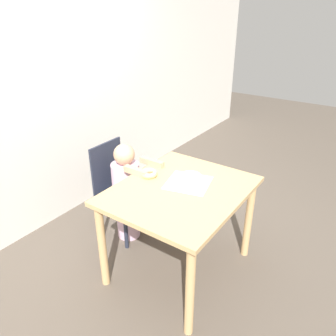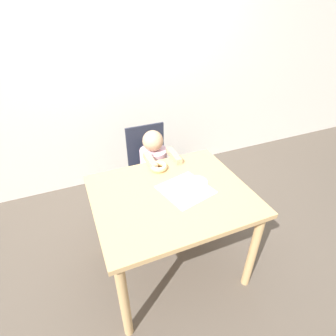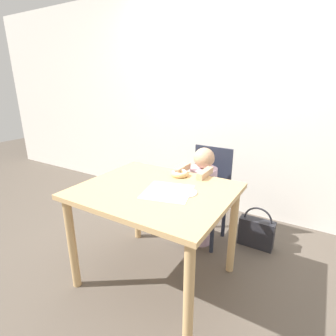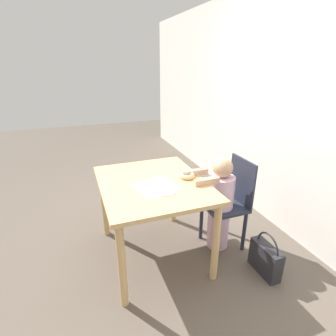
{
  "view_description": "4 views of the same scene",
  "coord_description": "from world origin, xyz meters",
  "px_view_note": "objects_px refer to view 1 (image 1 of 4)",
  "views": [
    {
      "loc": [
        -1.76,
        -1.11,
        1.96
      ],
      "look_at": [
        0.03,
        0.13,
        0.88
      ],
      "focal_mm": 35.0,
      "sensor_mm": 36.0,
      "label": 1
    },
    {
      "loc": [
        -0.56,
        -1.27,
        1.89
      ],
      "look_at": [
        0.03,
        0.13,
        0.88
      ],
      "focal_mm": 28.0,
      "sensor_mm": 36.0,
      "label": 2
    },
    {
      "loc": [
        0.95,
        -1.4,
        1.48
      ],
      "look_at": [
        0.03,
        0.13,
        0.88
      ],
      "focal_mm": 28.0,
      "sensor_mm": 36.0,
      "label": 3
    },
    {
      "loc": [
        1.96,
        -0.58,
        1.71
      ],
      "look_at": [
        0.03,
        0.13,
        0.88
      ],
      "focal_mm": 28.0,
      "sensor_mm": 36.0,
      "label": 4
    }
  ],
  "objects_px": {
    "chair": "(118,190)",
    "child_figure": "(127,192)",
    "handbag": "(143,194)",
    "donut": "(149,173)"
  },
  "relations": [
    {
      "from": "chair",
      "to": "child_figure",
      "type": "height_order",
      "value": "child_figure"
    },
    {
      "from": "donut",
      "to": "handbag",
      "type": "bearing_deg",
      "value": 43.53
    },
    {
      "from": "chair",
      "to": "handbag",
      "type": "relative_size",
      "value": 2.24
    },
    {
      "from": "chair",
      "to": "handbag",
      "type": "xyz_separation_m",
      "value": [
        0.47,
        0.09,
        -0.31
      ]
    },
    {
      "from": "donut",
      "to": "handbag",
      "type": "relative_size",
      "value": 0.34
    },
    {
      "from": "chair",
      "to": "donut",
      "type": "bearing_deg",
      "value": -99.32
    },
    {
      "from": "child_figure",
      "to": "chair",
      "type": "bearing_deg",
      "value": 90.0
    },
    {
      "from": "child_figure",
      "to": "donut",
      "type": "distance_m",
      "value": 0.44
    },
    {
      "from": "chair",
      "to": "child_figure",
      "type": "distance_m",
      "value": 0.11
    },
    {
      "from": "chair",
      "to": "handbag",
      "type": "distance_m",
      "value": 0.57
    }
  ]
}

